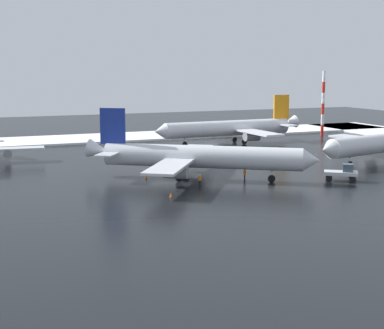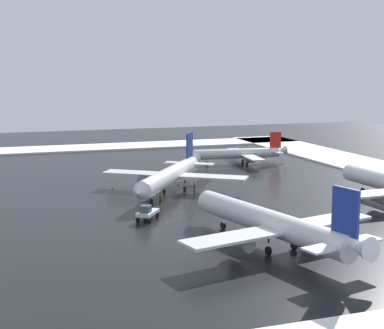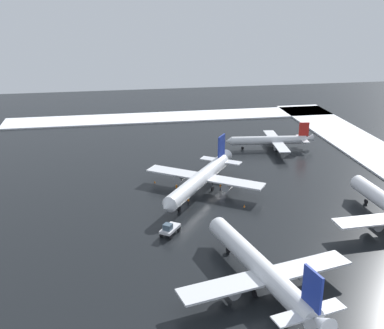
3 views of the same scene
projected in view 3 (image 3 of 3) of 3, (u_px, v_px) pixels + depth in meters
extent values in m
plane|color=black|center=(211.00, 190.00, 109.23)|extent=(240.00, 240.00, 0.00)
cube|color=white|center=(172.00, 117.00, 171.19)|extent=(14.00, 116.00, 0.44)
cylinder|color=silver|center=(199.00, 180.00, 106.18)|extent=(25.17, 18.79, 3.22)
cone|color=silver|center=(167.00, 207.00, 93.13)|extent=(3.61, 3.80, 3.06)
cone|color=silver|center=(225.00, 157.00, 119.19)|extent=(4.33, 4.17, 3.13)
cube|color=silver|center=(236.00, 183.00, 105.61)|extent=(10.42, 12.48, 0.34)
cylinder|color=gray|center=(227.00, 186.00, 106.29)|extent=(3.72, 3.39, 1.89)
cube|color=silver|center=(174.00, 172.00, 111.77)|extent=(10.42, 12.48, 0.34)
cylinder|color=gray|center=(180.00, 178.00, 110.94)|extent=(3.72, 3.39, 1.89)
cube|color=navy|center=(222.00, 146.00, 116.06)|extent=(3.31, 2.43, 5.30)
cube|color=silver|center=(232.00, 162.00, 116.04)|extent=(4.61, 5.13, 0.23)
cube|color=silver|center=(210.00, 159.00, 118.29)|extent=(4.61, 5.13, 0.23)
cylinder|color=black|center=(179.00, 203.00, 98.21)|extent=(0.23, 0.23, 0.66)
cylinder|color=black|center=(179.00, 209.00, 98.68)|extent=(1.04, 0.86, 1.04)
cylinder|color=black|center=(213.00, 183.00, 108.25)|extent=(0.23, 0.23, 0.66)
cylinder|color=black|center=(212.00, 189.00, 108.72)|extent=(1.04, 0.86, 1.04)
cylinder|color=black|center=(196.00, 180.00, 109.90)|extent=(0.23, 0.23, 0.66)
cylinder|color=black|center=(196.00, 186.00, 110.38)|extent=(1.04, 0.86, 1.04)
cone|color=white|center=(354.00, 180.00, 106.22)|extent=(2.40, 3.15, 3.05)
cube|color=white|center=(367.00, 221.00, 88.11)|extent=(4.68, 12.46, 0.34)
cylinder|color=gray|center=(374.00, 223.00, 89.24)|extent=(3.29, 2.03, 1.89)
cylinder|color=black|center=(367.00, 196.00, 101.76)|extent=(0.23, 0.23, 0.66)
cylinder|color=black|center=(366.00, 201.00, 102.23)|extent=(1.05, 0.38, 1.04)
cylinder|color=silver|center=(269.00, 140.00, 136.97)|extent=(4.59, 21.50, 2.42)
cone|color=silver|center=(229.00, 141.00, 136.24)|extent=(2.46, 1.94, 2.30)
cone|color=silver|center=(309.00, 138.00, 137.57)|extent=(2.31, 2.74, 2.36)
cube|color=silver|center=(281.00, 147.00, 131.71)|extent=(9.53, 4.06, 0.26)
cylinder|color=gray|center=(278.00, 148.00, 133.27)|extent=(1.66, 2.55, 1.42)
cube|color=silver|center=(272.00, 135.00, 142.66)|extent=(9.53, 4.06, 0.26)
cylinder|color=gray|center=(271.00, 139.00, 141.54)|extent=(1.66, 2.55, 1.42)
cube|color=red|center=(304.00, 129.00, 136.55)|extent=(0.55, 2.86, 3.99)
cube|color=silver|center=(305.00, 141.00, 135.50)|extent=(3.59, 2.19, 0.17)
cube|color=silver|center=(301.00, 136.00, 139.50)|extent=(3.59, 2.19, 0.17)
cylinder|color=black|center=(243.00, 144.00, 136.87)|extent=(0.17, 0.17, 0.50)
cylinder|color=black|center=(243.00, 148.00, 137.22)|extent=(0.33, 0.80, 0.78)
cylinder|color=black|center=(277.00, 145.00, 136.01)|extent=(0.17, 0.17, 0.50)
cylinder|color=black|center=(277.00, 149.00, 136.36)|extent=(0.33, 0.80, 0.78)
cylinder|color=black|center=(275.00, 142.00, 138.94)|extent=(0.17, 0.17, 0.50)
cylinder|color=black|center=(274.00, 145.00, 139.30)|extent=(0.33, 0.80, 0.78)
cylinder|color=silver|center=(258.00, 265.00, 73.54)|extent=(28.41, 9.57, 3.22)
cone|color=silver|center=(215.00, 223.00, 86.83)|extent=(2.91, 3.50, 3.06)
cone|color=silver|center=(321.00, 323.00, 59.89)|extent=(3.92, 3.43, 3.13)
cube|color=silver|center=(220.00, 288.00, 68.35)|extent=(6.85, 12.94, 0.34)
cylinder|color=gray|center=(230.00, 289.00, 69.78)|extent=(3.57, 2.57, 1.89)
cube|color=silver|center=(311.00, 265.00, 74.01)|extent=(6.85, 12.94, 0.34)
cylinder|color=gray|center=(298.00, 271.00, 74.05)|extent=(3.57, 2.57, 1.89)
cube|color=navy|center=(312.00, 289.00, 60.66)|extent=(3.77, 1.19, 5.31)
cube|color=silver|center=(290.00, 318.00, 61.06)|extent=(3.43, 4.99, 0.23)
cube|color=silver|center=(327.00, 307.00, 63.13)|extent=(3.43, 4.99, 0.23)
cylinder|color=black|center=(228.00, 243.00, 82.64)|extent=(0.23, 0.23, 0.66)
cylinder|color=black|center=(228.00, 250.00, 83.11)|extent=(1.09, 0.56, 1.04)
cylinder|color=black|center=(255.00, 286.00, 70.81)|extent=(0.23, 0.23, 0.66)
cylinder|color=black|center=(254.00, 294.00, 71.28)|extent=(1.09, 0.56, 1.04)
cylinder|color=black|center=(279.00, 280.00, 72.33)|extent=(0.23, 0.23, 0.66)
cylinder|color=black|center=(278.00, 287.00, 72.80)|extent=(1.09, 0.56, 1.04)
cube|color=silver|center=(170.00, 229.00, 89.28)|extent=(5.02, 4.46, 0.50)
cube|color=#3F5160|center=(168.00, 227.00, 88.23)|extent=(2.01, 2.03, 1.10)
cylinder|color=black|center=(171.00, 237.00, 87.76)|extent=(0.92, 0.78, 0.90)
cylinder|color=black|center=(161.00, 235.00, 88.57)|extent=(0.92, 0.78, 0.90)
cylinder|color=black|center=(179.00, 229.00, 90.48)|extent=(0.92, 0.78, 0.90)
cylinder|color=black|center=(170.00, 227.00, 91.29)|extent=(0.92, 0.78, 0.90)
cylinder|color=black|center=(176.00, 190.00, 108.54)|extent=(0.16, 0.16, 0.85)
cylinder|color=black|center=(177.00, 189.00, 108.64)|extent=(0.16, 0.16, 0.85)
cylinder|color=orange|center=(176.00, 186.00, 108.34)|extent=(0.36, 0.36, 0.62)
sphere|color=tan|center=(176.00, 185.00, 108.19)|extent=(0.24, 0.24, 0.24)
cylinder|color=black|center=(221.00, 188.00, 109.17)|extent=(0.16, 0.16, 0.85)
cylinder|color=black|center=(220.00, 189.00, 109.03)|extent=(0.16, 0.16, 0.85)
cylinder|color=orange|center=(221.00, 186.00, 108.85)|extent=(0.36, 0.36, 0.62)
sphere|color=tan|center=(221.00, 184.00, 108.70)|extent=(0.24, 0.24, 0.24)
cylinder|color=black|center=(189.00, 203.00, 101.84)|extent=(0.16, 0.16, 0.85)
cylinder|color=black|center=(188.00, 203.00, 101.87)|extent=(0.16, 0.16, 0.85)
cylinder|color=orange|center=(188.00, 200.00, 101.60)|extent=(0.36, 0.36, 0.62)
sphere|color=tan|center=(188.00, 198.00, 101.46)|extent=(0.24, 0.24, 0.24)
cone|color=orange|center=(210.00, 180.00, 114.35)|extent=(0.36, 0.36, 0.55)
cone|color=orange|center=(155.00, 182.00, 113.32)|extent=(0.36, 0.36, 0.55)
cone|color=orange|center=(244.00, 206.00, 100.74)|extent=(0.36, 0.36, 0.55)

